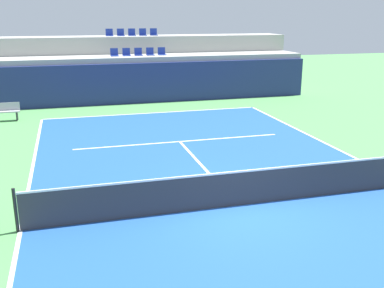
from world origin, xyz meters
name	(u,v)px	position (x,y,z in m)	size (l,w,h in m)	color
ground_plane	(238,206)	(0.00, 0.00, 0.00)	(80.00, 80.00, 0.00)	#4C8C4C
court_surface	(238,205)	(0.00, 0.00, 0.01)	(11.00, 24.00, 0.01)	#1E4C99
baseline_far	(153,113)	(0.00, 11.95, 0.01)	(11.00, 0.10, 0.00)	white
sideline_left	(20,231)	(-5.45, 0.00, 0.01)	(0.10, 24.00, 0.00)	white
service_line_far	(180,142)	(0.00, 6.40, 0.01)	(8.26, 0.10, 0.00)	white
centre_service_line	(203,167)	(0.00, 3.20, 0.01)	(0.10, 6.40, 0.00)	white
back_wall	(143,83)	(0.00, 14.84, 1.13)	(19.73, 0.30, 2.25)	navy
stands_tier_lower	(139,77)	(0.00, 16.19, 1.27)	(19.73, 2.40, 2.54)	#9E9E99
stands_tier_upper	(133,64)	(0.00, 18.59, 1.78)	(19.73, 2.40, 3.56)	#9E9E99
seating_row_lower	(138,53)	(0.00, 16.29, 2.67)	(3.23, 0.44, 0.44)	navy
seating_row_upper	(132,34)	(0.00, 18.69, 3.69)	(3.23, 0.44, 0.44)	navy
tennis_net	(239,188)	(0.00, 0.00, 0.51)	(11.08, 0.08, 1.07)	black
player_bench	(3,110)	(-7.17, 12.17, 0.51)	(1.50, 0.40, 0.85)	#99999E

